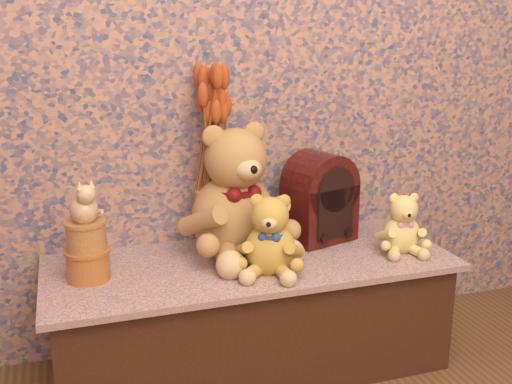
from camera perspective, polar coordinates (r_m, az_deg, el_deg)
display_shelf at (r=2.02m, az=-0.45°, el=-11.48°), size 1.30×0.52×0.38m
teddy_large at (r=1.95m, az=-2.19°, el=0.76°), size 0.44×0.50×0.46m
teddy_medium at (r=1.82m, az=1.35°, el=-3.62°), size 0.29×0.31×0.26m
teddy_small at (r=2.05m, az=13.71°, el=-2.58°), size 0.21×0.24×0.22m
cathedral_radio at (r=2.09m, az=6.06°, el=-0.42°), size 0.26×0.22×0.31m
ceramic_vase at (r=2.01m, az=-3.95°, el=-2.58°), size 0.15×0.15×0.21m
dried_stalks at (r=1.94m, az=-4.12°, el=5.82°), size 0.20×0.20×0.39m
biscuit_tin_lower at (r=1.85m, az=-15.65°, el=-6.69°), size 0.13×0.13×0.09m
biscuit_tin_upper at (r=1.82m, az=-15.85°, el=-4.08°), size 0.13×0.13×0.09m
cat_figurine at (r=1.79m, az=-16.10°, el=-0.74°), size 0.12×0.13×0.13m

